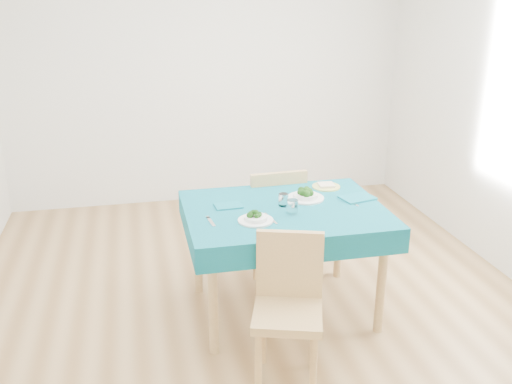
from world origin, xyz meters
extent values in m
cube|color=olive|center=(0.00, 0.00, -0.01)|extent=(4.00, 4.50, 0.02)
cube|color=silver|center=(0.00, 2.25, 1.35)|extent=(4.00, 0.02, 2.70)
cube|color=silver|center=(0.00, -2.25, 1.35)|extent=(4.00, 0.02, 2.70)
cube|color=#095666|center=(0.17, -0.09, 0.38)|extent=(1.29, 0.98, 0.76)
cube|color=tan|center=(-0.01, -0.83, 0.47)|extent=(0.48, 0.51, 0.94)
cube|color=tan|center=(0.24, 0.56, 0.53)|extent=(0.45, 0.49, 1.06)
cube|color=silver|center=(-0.33, -0.22, 0.76)|extent=(0.04, 0.16, 0.00)
cube|color=silver|center=(0.04, -0.25, 0.76)|extent=(0.05, 0.20, 0.00)
cube|color=silver|center=(0.23, 0.01, 0.76)|extent=(0.03, 0.19, 0.00)
cube|color=silver|center=(0.63, -0.07, 0.76)|extent=(0.06, 0.22, 0.00)
cube|color=#0D6171|center=(-0.18, 0.01, 0.76)|extent=(0.18, 0.13, 0.01)
cube|color=#0D6171|center=(0.70, -0.03, 0.76)|extent=(0.25, 0.20, 0.01)
cylinder|color=white|center=(0.17, -0.05, 0.80)|extent=(0.06, 0.06, 0.08)
cylinder|color=white|center=(0.19, -0.20, 0.80)|extent=(0.07, 0.07, 0.09)
cylinder|color=#CACF65|center=(0.57, 0.24, 0.76)|extent=(0.20, 0.20, 0.01)
cube|color=beige|center=(0.57, 0.24, 0.78)|extent=(0.12, 0.12, 0.02)
camera|label=1|loc=(-0.76, -3.43, 2.11)|focal=40.00mm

